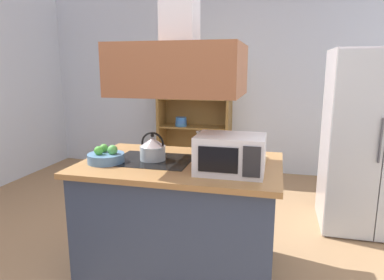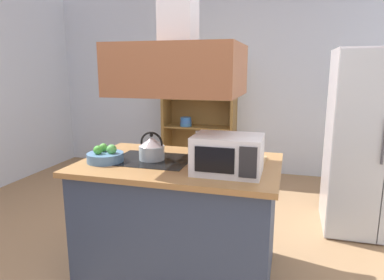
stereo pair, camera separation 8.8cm
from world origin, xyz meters
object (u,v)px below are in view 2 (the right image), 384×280
Objects in this scene: refrigerator at (377,143)px; microwave at (228,154)px; fruit_bowl at (105,156)px; kettle at (152,148)px; cutting_board at (243,159)px; wine_glass_on_counter at (200,138)px; dish_cabinet at (200,122)px.

refrigerator is 3.87× the size of microwave.
kettle is at bearing 25.37° from fruit_bowl.
kettle is 0.36m from fruit_bowl.
microwave reaches higher than cutting_board.
refrigerator is 1.82m from wine_glass_on_counter.
microwave is (0.95, -2.89, 0.25)m from dish_cabinet.
cutting_board is at bearing 80.07° from microwave.
cutting_board is (0.69, 0.18, -0.08)m from kettle.
cutting_board is at bearing 18.42° from fruit_bowl.
dish_cabinet is at bearing 90.10° from fruit_bowl.
dish_cabinet is 8.55× the size of wine_glass_on_counter.
fruit_bowl is at bearing -154.63° from kettle.
refrigerator is 2.21m from kettle.
cutting_board is at bearing 15.00° from kettle.
microwave reaches higher than wine_glass_on_counter.
wine_glass_on_counter is at bearing -146.43° from refrigerator.
wine_glass_on_counter is at bearing 31.41° from kettle.
refrigerator reaches higher than microwave.
wine_glass_on_counter is (-0.36, 0.02, 0.14)m from cutting_board.
wine_glass_on_counter is at bearing 28.55° from fruit_bowl.
kettle reaches higher than cutting_board.
refrigerator reaches higher than fruit_bowl.
dish_cabinet reaches higher than kettle.
fruit_bowl is (-1.01, -0.34, 0.04)m from cutting_board.
dish_cabinet is 6.40× the size of fruit_bowl.
fruit_bowl reaches higher than cutting_board.
wine_glass_on_counter is 0.75m from fruit_bowl.
dish_cabinet reaches higher than fruit_bowl.
microwave is 0.95m from fruit_bowl.
refrigerator is at bearing 32.12° from fruit_bowl.
wine_glass_on_counter is 0.75× the size of fruit_bowl.
dish_cabinet reaches higher than cutting_board.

